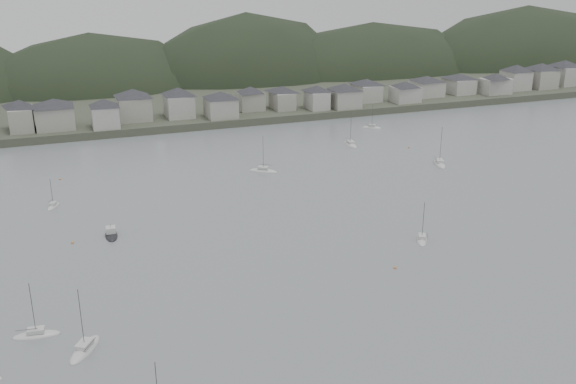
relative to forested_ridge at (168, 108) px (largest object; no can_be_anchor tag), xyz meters
name	(u,v)px	position (x,y,z in m)	size (l,w,h in m)	color
ground	(460,380)	(-4.83, -269.40, 11.28)	(900.00, 900.00, 0.00)	slate
far_shore_land	(150,78)	(-4.83, 25.60, 12.78)	(900.00, 250.00, 3.00)	#383D2D
forested_ridge	(168,108)	(0.00, 0.00, 0.00)	(851.55, 103.94, 102.57)	black
waterfront_town	(308,94)	(45.75, -86.06, 19.95)	(451.48, 28.46, 12.92)	#99978B
moored_fleet	(221,227)	(-23.56, -197.10, 11.46)	(237.98, 175.88, 13.40)	beige
motor_launch_far	(111,235)	(-49.23, -192.85, 11.58)	(3.25, 8.10, 3.90)	black
mooring_buoys	(259,246)	(-18.18, -210.98, 11.43)	(147.31, 148.12, 0.70)	#C78342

